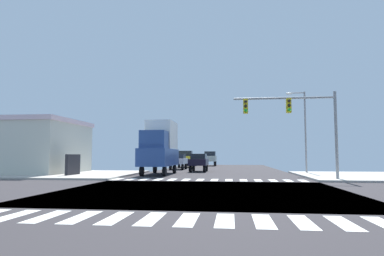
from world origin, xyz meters
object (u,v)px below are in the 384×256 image
at_px(sedan_crossing_1, 199,161).
at_px(sedan_middle_3, 193,159).
at_px(pickup_nearside_1, 186,158).
at_px(box_truck_trailing_2, 160,146).
at_px(suv_queued_1, 210,157).
at_px(traffic_signal_mast, 294,115).
at_px(street_lamp, 303,124).
at_px(sedan_leading_2, 178,160).
at_px(bank_building, 9,147).

bearing_deg(sedan_crossing_1, sedan_middle_3, -81.70).
height_order(pickup_nearside_1, box_truck_trailing_2, box_truck_trailing_2).
bearing_deg(suv_queued_1, box_truck_trailing_2, 83.24).
xyz_separation_m(pickup_nearside_1, sedan_middle_3, (0.00, 8.13, -0.17)).
xyz_separation_m(traffic_signal_mast, sedan_middle_3, (-10.82, 32.13, -3.44)).
xyz_separation_m(street_lamp, sedan_crossing_1, (-10.09, 3.26, -3.52)).
distance_m(pickup_nearside_1, sedan_middle_3, 8.13).
bearing_deg(pickup_nearside_1, box_truck_trailing_2, 90.00).
bearing_deg(sedan_crossing_1, street_lamp, 162.12).
bearing_deg(sedan_leading_2, suv_queued_1, -101.65).
height_order(sedan_crossing_1, suv_queued_1, suv_queued_1).
relative_size(traffic_signal_mast, sedan_middle_3, 1.65).
relative_size(bank_building, sedan_middle_3, 3.39).
distance_m(street_lamp, sedan_leading_2, 15.99).
relative_size(street_lamp, sedan_middle_3, 1.79).
height_order(street_lamp, bank_building, street_lamp).
distance_m(suv_queued_1, sedan_middle_3, 3.11).
height_order(traffic_signal_mast, suv_queued_1, traffic_signal_mast).
xyz_separation_m(traffic_signal_mast, sedan_leading_2, (-10.82, 16.79, -3.44)).
relative_size(sedan_crossing_1, suv_queued_1, 0.93).
xyz_separation_m(bank_building, box_truck_trailing_2, (14.32, 0.66, 0.06)).
bearing_deg(sedan_leading_2, bank_building, 38.60).
xyz_separation_m(bank_building, sedan_leading_2, (14.32, 11.43, -1.39)).
relative_size(traffic_signal_mast, sedan_leading_2, 1.65).
bearing_deg(sedan_crossing_1, sedan_leading_2, -60.13).
relative_size(sedan_crossing_1, box_truck_trailing_2, 0.60).
bearing_deg(pickup_nearside_1, bank_building, 52.48).
bearing_deg(sedan_middle_3, street_lamp, 118.80).
relative_size(sedan_leading_2, box_truck_trailing_2, 0.60).
bearing_deg(bank_building, sedan_middle_3, 61.86).
relative_size(traffic_signal_mast, suv_queued_1, 1.54).
bearing_deg(sedan_leading_2, street_lamp, 147.07).
xyz_separation_m(sedan_crossing_1, suv_queued_1, (0.00, 19.77, 0.28)).
bearing_deg(sedan_crossing_1, pickup_nearside_1, -76.44).
bearing_deg(street_lamp, bank_building, -173.85).
distance_m(street_lamp, box_truck_trailing_2, 13.45).
xyz_separation_m(sedan_crossing_1, sedan_leading_2, (-3.00, 5.22, 0.00)).
relative_size(sedan_crossing_1, sedan_leading_2, 1.00).
xyz_separation_m(traffic_signal_mast, pickup_nearside_1, (-10.82, 24.01, -3.27)).
bearing_deg(traffic_signal_mast, suv_queued_1, 104.02).
distance_m(traffic_signal_mast, sedan_middle_3, 34.08).
height_order(suv_queued_1, sedan_middle_3, suv_queued_1).
height_order(bank_building, suv_queued_1, bank_building).
height_order(pickup_nearside_1, sedan_leading_2, pickup_nearside_1).
relative_size(traffic_signal_mast, street_lamp, 0.92).
height_order(suv_queued_1, sedan_leading_2, suv_queued_1).
xyz_separation_m(pickup_nearside_1, sedan_crossing_1, (3.00, -12.44, -0.17)).
xyz_separation_m(bank_building, sedan_middle_3, (14.32, 26.77, -1.39)).
relative_size(bank_building, sedan_crossing_1, 3.39).
relative_size(street_lamp, box_truck_trailing_2, 1.07).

